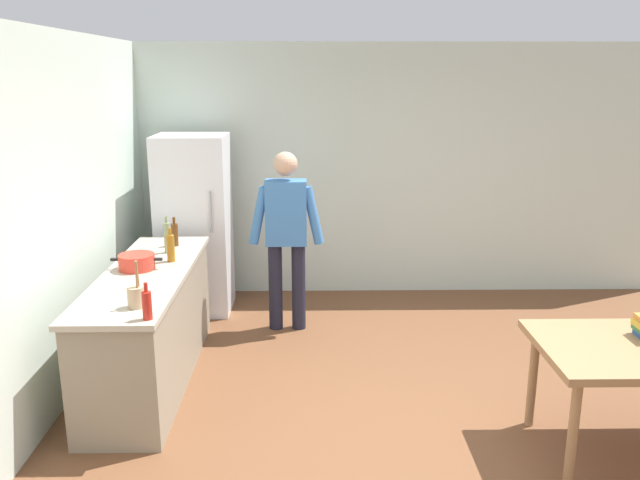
% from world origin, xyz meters
% --- Properties ---
extents(ground_plane, '(14.00, 14.00, 0.00)m').
position_xyz_m(ground_plane, '(0.00, 0.00, 0.00)').
color(ground_plane, brown).
extents(wall_back, '(6.40, 0.12, 2.70)m').
position_xyz_m(wall_back, '(0.00, 3.00, 1.35)').
color(wall_back, silver).
rests_on(wall_back, ground_plane).
extents(wall_left, '(0.12, 5.60, 2.70)m').
position_xyz_m(wall_left, '(-2.60, 0.20, 1.35)').
color(wall_left, silver).
rests_on(wall_left, ground_plane).
extents(kitchen_counter, '(0.64, 2.20, 0.90)m').
position_xyz_m(kitchen_counter, '(-2.00, 0.80, 0.45)').
color(kitchen_counter, gray).
rests_on(kitchen_counter, ground_plane).
extents(refrigerator, '(0.70, 0.67, 1.80)m').
position_xyz_m(refrigerator, '(-1.90, 2.40, 0.90)').
color(refrigerator, white).
rests_on(refrigerator, ground_plane).
extents(person, '(0.70, 0.22, 1.70)m').
position_xyz_m(person, '(-0.95, 1.85, 0.98)').
color(person, '#1E1E2D').
rests_on(person, ground_plane).
extents(cooking_pot, '(0.40, 0.28, 0.12)m').
position_xyz_m(cooking_pot, '(-2.08, 0.87, 0.96)').
color(cooking_pot, red).
rests_on(cooking_pot, kitchen_counter).
extents(utensil_jar, '(0.11, 0.11, 0.32)m').
position_xyz_m(utensil_jar, '(-1.87, 0.02, 0.98)').
color(utensil_jar, tan).
rests_on(utensil_jar, kitchen_counter).
extents(bottle_sauce_red, '(0.06, 0.06, 0.24)m').
position_xyz_m(bottle_sauce_red, '(-1.74, -0.19, 1.00)').
color(bottle_sauce_red, '#B22319').
rests_on(bottle_sauce_red, kitchen_counter).
extents(bottle_vinegar_tall, '(0.06, 0.06, 0.32)m').
position_xyz_m(bottle_vinegar_tall, '(-1.94, 1.35, 1.04)').
color(bottle_vinegar_tall, gray).
rests_on(bottle_vinegar_tall, kitchen_counter).
extents(bottle_beer_brown, '(0.06, 0.06, 0.26)m').
position_xyz_m(bottle_beer_brown, '(-1.93, 1.58, 1.01)').
color(bottle_beer_brown, '#5B3314').
rests_on(bottle_beer_brown, kitchen_counter).
extents(bottle_oil_amber, '(0.06, 0.06, 0.28)m').
position_xyz_m(bottle_oil_amber, '(-1.86, 1.08, 1.02)').
color(bottle_oil_amber, '#996619').
rests_on(bottle_oil_amber, kitchen_counter).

